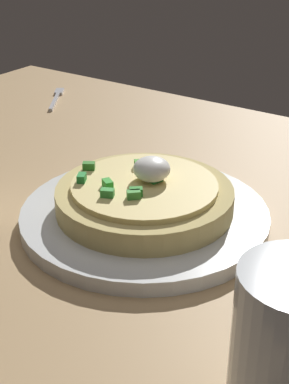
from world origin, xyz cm
name	(u,v)px	position (x,y,z in cm)	size (l,w,h in cm)	color
dining_table	(118,198)	(0.00, 0.00, 1.16)	(96.86, 70.13, 2.32)	tan
plate	(145,215)	(6.80, -4.38, 3.08)	(25.82, 25.82, 1.52)	silver
pizza	(145,196)	(6.80, -4.35, 5.39)	(18.33, 18.33, 5.45)	tan
cup_far	(289,362)	(28.61, -20.67, 7.48)	(7.35, 7.35, 11.62)	silver
fork	(57,97)	(-29.18, 21.64, 2.57)	(7.16, 10.00, 0.50)	#B7B7BC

